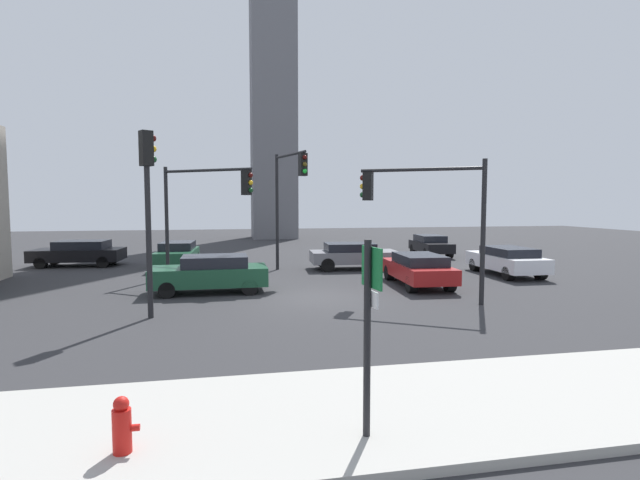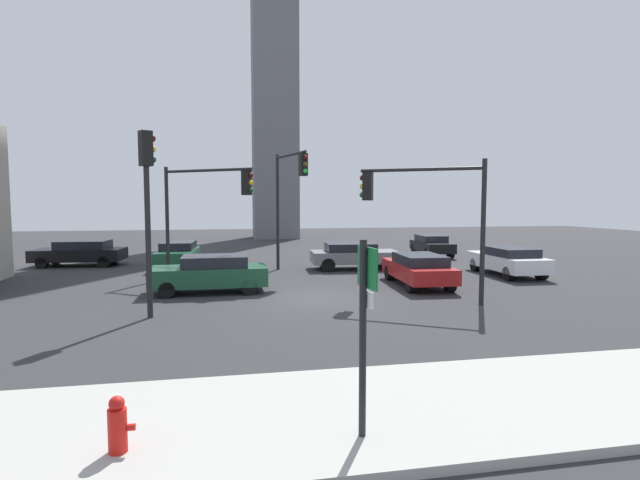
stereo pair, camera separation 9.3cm
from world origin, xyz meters
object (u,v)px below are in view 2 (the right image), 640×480
(traffic_light_1, at_px, (289,186))
(fire_hydrant, at_px, (118,425))
(traffic_light_3, at_px, (206,197))
(car_3, at_px, (418,268))
(direction_sign, at_px, (364,318))
(traffic_light_0, at_px, (147,189))
(traffic_light_2, at_px, (421,201))
(car_1, at_px, (80,252))
(car_0, at_px, (508,260))
(car_7, at_px, (432,245))
(car_5, at_px, (211,273))
(car_2, at_px, (178,254))
(car_4, at_px, (353,255))

(traffic_light_1, bearing_deg, fire_hydrant, -30.46)
(traffic_light_3, xyz_separation_m, car_3, (8.48, -2.70, -2.90))
(direction_sign, height_order, traffic_light_0, traffic_light_0)
(traffic_light_2, xyz_separation_m, car_1, (-14.26, 11.97, -2.72))
(traffic_light_1, distance_m, car_0, 10.75)
(traffic_light_2, relative_size, car_7, 1.19)
(traffic_light_0, height_order, car_7, traffic_light_0)
(traffic_light_2, bearing_deg, car_5, 10.11)
(fire_hydrant, distance_m, car_2, 19.33)
(car_2, bearing_deg, traffic_light_3, 22.60)
(traffic_light_3, bearing_deg, car_5, -49.24)
(car_1, bearing_deg, car_7, -173.46)
(car_4, bearing_deg, car_5, -139.48)
(car_0, xyz_separation_m, car_2, (-15.28, 5.53, 0.02))
(traffic_light_1, relative_size, car_4, 1.29)
(traffic_light_2, relative_size, car_2, 1.18)
(direction_sign, distance_m, car_4, 17.90)
(fire_hydrant, bearing_deg, car_2, 93.30)
(car_2, bearing_deg, car_5, 17.72)
(traffic_light_0, xyz_separation_m, traffic_light_2, (8.77, 0.89, -0.32))
(car_0, height_order, car_7, car_0)
(direction_sign, xyz_separation_m, car_2, (-4.36, 19.46, -1.07))
(car_0, bearing_deg, car_4, 63.78)
(traffic_light_3, bearing_deg, direction_sign, -44.03)
(car_3, xyz_separation_m, car_4, (-1.33, 5.24, 0.02))
(car_4, xyz_separation_m, car_5, (-6.91, -5.18, 0.01))
(traffic_light_0, bearing_deg, car_1, 82.71)
(car_1, height_order, car_2, car_1)
(car_0, relative_size, car_1, 0.96)
(direction_sign, height_order, traffic_light_1, traffic_light_1)
(direction_sign, bearing_deg, car_7, 56.58)
(car_1, bearing_deg, traffic_light_0, 117.13)
(traffic_light_2, xyz_separation_m, car_5, (-7.17, 2.83, -2.70))
(car_0, distance_m, car_5, 13.51)
(car_2, bearing_deg, car_7, 103.39)
(traffic_light_2, xyz_separation_m, car_0, (6.22, 4.63, -2.73))
(traffic_light_0, height_order, car_5, traffic_light_0)
(car_3, bearing_deg, car_5, 92.95)
(traffic_light_2, height_order, car_3, traffic_light_2)
(traffic_light_0, xyz_separation_m, fire_hydrant, (0.83, -8.24, -3.26))
(car_1, distance_m, car_4, 14.55)
(car_2, bearing_deg, traffic_light_2, 44.99)
(car_4, distance_m, car_7, 8.02)
(car_1, height_order, car_5, car_5)
(car_7, bearing_deg, car_2, -75.37)
(car_1, bearing_deg, traffic_light_2, 144.01)
(traffic_light_1, xyz_separation_m, car_3, (4.71, -4.41, -3.43))
(car_2, relative_size, car_5, 0.96)
(traffic_light_1, bearing_deg, car_1, -130.02)
(car_4, bearing_deg, car_7, 40.95)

